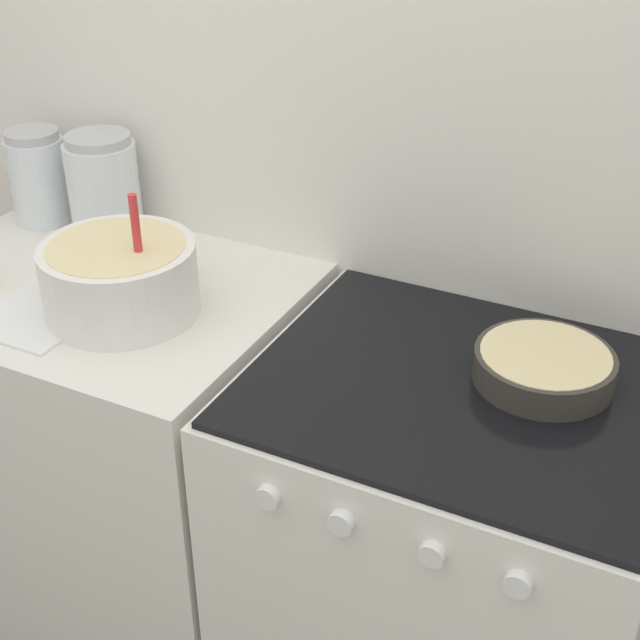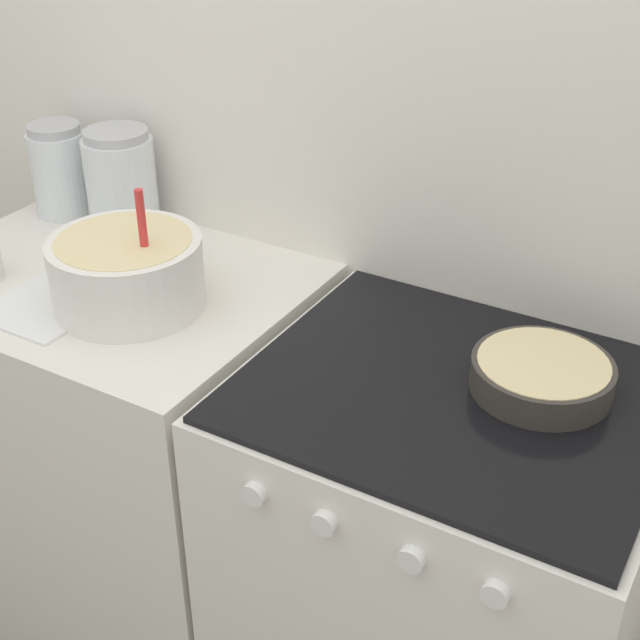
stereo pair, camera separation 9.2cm
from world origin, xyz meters
name	(u,v)px [view 2 (the right image)]	position (x,y,z in m)	size (l,w,h in m)	color
wall_back	(356,127)	(0.00, 0.63, 1.20)	(4.62, 0.05, 2.40)	white
countertop_cabinet	(127,451)	(-0.41, 0.30, 0.45)	(0.81, 0.61, 0.91)	silver
stove	(437,582)	(0.37, 0.30, 0.45)	(0.72, 0.63, 0.91)	white
mixing_bowl	(127,269)	(-0.28, 0.25, 0.99)	(0.29, 0.29, 0.25)	white
baking_pan	(542,375)	(0.50, 0.37, 0.94)	(0.24, 0.24, 0.06)	#38332D
storage_jar_left	(61,176)	(-0.70, 0.51, 1.00)	(0.13, 0.13, 0.21)	silver
storage_jar_middle	(122,188)	(-0.52, 0.51, 1.01)	(0.16, 0.16, 0.23)	silver
recipe_page	(54,302)	(-0.41, 0.18, 0.91)	(0.21, 0.25, 0.01)	white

